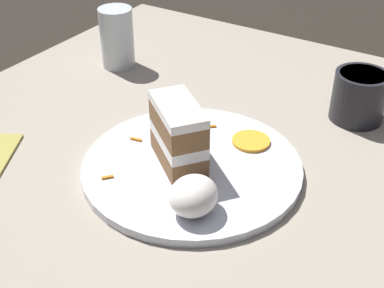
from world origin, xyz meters
The scene contains 9 objects.
ground_plane centered at (0.00, 0.00, 0.00)m, with size 6.00×6.00×0.00m, color black.
dining_table centered at (0.00, 0.00, 0.01)m, with size 1.02×0.95×0.02m, color gray.
plate centered at (-0.01, 0.00, 0.03)m, with size 0.31×0.31×0.01m, color silver.
cake_slice centered at (-0.02, 0.02, 0.08)m, with size 0.10×0.11×0.09m.
cream_dollop centered at (-0.10, -0.05, 0.06)m, with size 0.06×0.06×0.05m, color white.
orange_garnish centered at (0.08, -0.05, 0.04)m, with size 0.06×0.06×0.00m, color orange.
carrot_shreds_scatter centered at (0.02, 0.06, 0.04)m, with size 0.20×0.09×0.00m.
drinking_glass centered at (0.20, 0.30, 0.07)m, with size 0.06×0.06×0.11m.
coffee_mug centered at (0.25, -0.15, 0.07)m, with size 0.09×0.09×0.08m.
Camera 1 is at (-0.53, -0.32, 0.47)m, focal length 50.00 mm.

